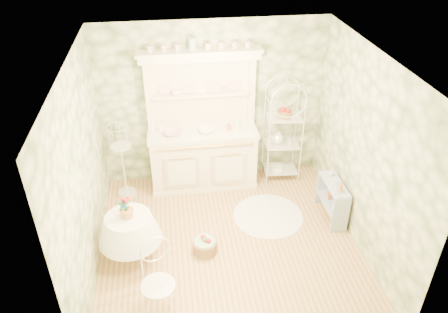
{
  "coord_description": "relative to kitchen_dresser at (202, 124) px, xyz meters",
  "views": [
    {
      "loc": [
        -0.71,
        -4.56,
        4.35
      ],
      "look_at": [
        0.0,
        0.5,
        1.15
      ],
      "focal_mm": 35.0,
      "sensor_mm": 36.0,
      "label": 1
    }
  ],
  "objects": [
    {
      "name": "side_shelf",
      "position": [
        1.83,
        -1.14,
        -0.84
      ],
      "size": [
        0.32,
        0.73,
        0.61
      ],
      "primitive_type": "cube",
      "rotation": [
        0.0,
        0.0,
        0.07
      ],
      "color": "#9DAEC6",
      "rests_on": "floor"
    },
    {
      "name": "wall_left",
      "position": [
        -1.6,
        -1.52,
        0.21
      ],
      "size": [
        3.6,
        3.6,
        0.0
      ],
      "primitive_type": "plane",
      "color": "beige",
      "rests_on": "floor"
    },
    {
      "name": "bottle_blue",
      "position": [
        1.85,
        -1.18,
        -0.49
      ],
      "size": [
        0.05,
        0.05,
        0.1
      ],
      "primitive_type": "imported",
      "rotation": [
        0.0,
        0.0,
        -0.05
      ],
      "color": "#94B2CD",
      "rests_on": "side_shelf"
    },
    {
      "name": "bakers_rack",
      "position": [
        1.33,
        0.03,
        -0.2
      ],
      "size": [
        0.62,
        0.47,
        1.9
      ],
      "primitive_type": "cube",
      "rotation": [
        0.0,
        0.0,
        -0.08
      ],
      "color": "white",
      "rests_on": "floor"
    },
    {
      "name": "wall_back",
      "position": [
        0.2,
        0.28,
        0.21
      ],
      "size": [
        3.6,
        3.6,
        0.0
      ],
      "primitive_type": "plane",
      "color": "beige",
      "rests_on": "floor"
    },
    {
      "name": "ceiling",
      "position": [
        0.2,
        -1.52,
        1.56
      ],
      "size": [
        3.6,
        3.6,
        0.0
      ],
      "primitive_type": "plane",
      "color": "white",
      "rests_on": "floor"
    },
    {
      "name": "bowl_white",
      "position": [
        0.05,
        -0.03,
        -0.13
      ],
      "size": [
        0.33,
        0.33,
        0.08
      ],
      "primitive_type": "imported",
      "rotation": [
        0.0,
        0.0,
        0.33
      ],
      "color": "white",
      "rests_on": "kitchen_dresser"
    },
    {
      "name": "bottle_amber",
      "position": [
        1.83,
        -1.34,
        -0.46
      ],
      "size": [
        0.07,
        0.07,
        0.17
      ],
      "primitive_type": "imported",
      "rotation": [
        0.0,
        0.0,
        -0.01
      ],
      "color": "#C6633D",
      "rests_on": "side_shelf"
    },
    {
      "name": "round_table",
      "position": [
        -1.14,
        -1.61,
        -0.76
      ],
      "size": [
        0.89,
        0.89,
        0.77
      ],
      "primitive_type": "cylinder",
      "rotation": [
        0.0,
        0.0,
        0.33
      ],
      "color": "white",
      "rests_on": "floor"
    },
    {
      "name": "floor",
      "position": [
        0.2,
        -1.52,
        -1.15
      ],
      "size": [
        3.6,
        3.6,
        0.0
      ],
      "primitive_type": "plane",
      "color": "tan",
      "rests_on": "ground"
    },
    {
      "name": "floor_basket",
      "position": [
        -0.15,
        -1.63,
        -1.04
      ],
      "size": [
        0.34,
        0.34,
        0.21
      ],
      "primitive_type": "cylinder",
      "rotation": [
        0.0,
        0.0,
        -0.03
      ],
      "color": "olive",
      "rests_on": "floor"
    },
    {
      "name": "kitchen_dresser",
      "position": [
        0.0,
        0.0,
        0.0
      ],
      "size": [
        1.87,
        0.61,
        2.29
      ],
      "primitive_type": "cube",
      "color": "white",
      "rests_on": "floor"
    },
    {
      "name": "birdcage_stand",
      "position": [
        -1.29,
        -0.12,
        -0.48
      ],
      "size": [
        0.32,
        0.32,
        1.33
      ],
      "primitive_type": "cube",
      "rotation": [
        0.0,
        0.0,
        -0.02
      ],
      "color": "white",
      "rests_on": "floor"
    },
    {
      "name": "wall_right",
      "position": [
        2.0,
        -1.52,
        0.21
      ],
      "size": [
        3.6,
        3.6,
        0.0
      ],
      "primitive_type": "plane",
      "color": "beige",
      "rests_on": "floor"
    },
    {
      "name": "wall_front",
      "position": [
        0.2,
        -3.32,
        0.21
      ],
      "size": [
        3.6,
        3.6,
        0.0
      ],
      "primitive_type": "plane",
      "color": "beige",
      "rests_on": "floor"
    },
    {
      "name": "potted_geranium",
      "position": [
        -1.16,
        -1.62,
        -0.3
      ],
      "size": [
        0.17,
        0.14,
        0.28
      ],
      "primitive_type": "imported",
      "rotation": [
        0.0,
        0.0,
        0.26
      ],
      "color": "#3F7238",
      "rests_on": "round_table"
    },
    {
      "name": "bottle_glass",
      "position": [
        1.84,
        -0.93,
        -0.5
      ],
      "size": [
        0.09,
        0.09,
        0.09
      ],
      "primitive_type": "imported",
      "rotation": [
        0.0,
        0.0,
        -0.39
      ],
      "color": "silver",
      "rests_on": "side_shelf"
    },
    {
      "name": "cup_right",
      "position": [
        0.37,
        0.16,
        0.47
      ],
      "size": [
        0.14,
        0.14,
        0.1
      ],
      "primitive_type": "imported",
      "rotation": [
        0.0,
        0.0,
        0.3
      ],
      "color": "white",
      "rests_on": "kitchen_dresser"
    },
    {
      "name": "cafe_chair",
      "position": [
        -0.78,
        -2.56,
        -0.65
      ],
      "size": [
        0.58,
        0.58,
        0.99
      ],
      "primitive_type": "cube",
      "rotation": [
        0.0,
        0.0,
        0.36
      ],
      "color": "white",
      "rests_on": "floor"
    },
    {
      "name": "bowl_floral",
      "position": [
        -0.47,
        -0.04,
        -0.13
      ],
      "size": [
        0.29,
        0.29,
        0.07
      ],
      "primitive_type": "imported",
      "rotation": [
        0.0,
        0.0,
        0.05
      ],
      "color": "white",
      "rests_on": "kitchen_dresser"
    },
    {
      "name": "cup_left",
      "position": [
        -0.39,
        0.16,
        0.47
      ],
      "size": [
        0.15,
        0.15,
        0.09
      ],
      "primitive_type": "imported",
      "rotation": [
        0.0,
        0.0,
        0.42
      ],
      "color": "white",
      "rests_on": "kitchen_dresser"
    },
    {
      "name": "lace_rug",
      "position": [
        0.89,
        -1.01,
        -1.14
      ],
      "size": [
        1.42,
        1.42,
        0.01
      ],
      "primitive_type": "cylinder",
      "rotation": [
        0.0,
        0.0,
        0.43
      ],
      "color": "white",
      "rests_on": "floor"
    }
  ]
}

